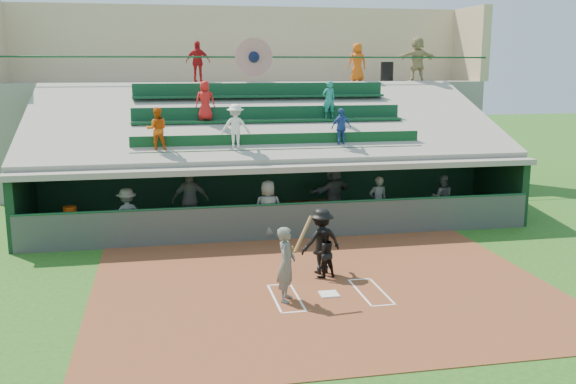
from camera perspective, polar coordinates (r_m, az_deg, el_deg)
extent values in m
plane|color=#215016|center=(15.24, 3.66, -9.16)|extent=(100.00, 100.00, 0.00)
cube|color=brown|center=(15.69, 3.19, -8.50)|extent=(11.00, 9.00, 0.02)
cube|color=white|center=(15.23, 3.66, -9.04)|extent=(0.43, 0.43, 0.03)
cube|color=silver|center=(15.07, 0.87, -9.29)|extent=(0.05, 1.80, 0.01)
cube|color=white|center=(15.43, 6.39, -8.85)|extent=(0.05, 1.80, 0.01)
cube|color=white|center=(14.97, -1.22, -9.43)|extent=(0.05, 1.80, 0.01)
cube|color=silver|center=(15.60, 8.34, -8.68)|extent=(0.05, 1.80, 0.01)
cube|color=white|center=(15.85, -0.80, -8.24)|extent=(0.60, 0.05, 0.01)
cube|color=white|center=(16.32, 6.36, -7.72)|extent=(0.60, 0.05, 0.01)
cube|color=white|center=(14.19, 0.53, -10.62)|extent=(0.60, 0.05, 0.01)
cube|color=silver|center=(14.72, 8.49, -9.93)|extent=(0.60, 0.05, 0.01)
cube|color=gray|center=(21.54, -0.92, -2.96)|extent=(16.00, 3.50, 0.04)
cube|color=gray|center=(27.71, -3.44, 5.01)|extent=(20.00, 3.00, 4.60)
cube|color=#444945|center=(19.74, -0.02, -2.69)|extent=(16.00, 0.06, 1.10)
cylinder|color=#154428|center=(19.61, -0.02, -1.08)|extent=(16.00, 0.08, 0.08)
cube|color=black|center=(22.99, -1.71, 0.71)|extent=(16.00, 0.25, 2.20)
cube|color=black|center=(21.41, -22.51, -0.95)|extent=(0.25, 3.50, 2.20)
cube|color=black|center=(24.02, 18.20, 0.60)|extent=(0.25, 3.50, 2.20)
cube|color=gray|center=(21.11, -0.94, 2.79)|extent=(16.40, 3.90, 0.18)
cube|color=gray|center=(24.68, -2.38, 1.55)|extent=(16.40, 3.50, 2.30)
cube|color=gray|center=(26.13, -2.96, 4.64)|extent=(16.40, 0.30, 4.60)
cube|color=gray|center=(22.77, -1.79, 6.58)|extent=(16.40, 6.51, 2.37)
cube|color=#0B321A|center=(20.51, -0.67, 3.81)|extent=(9.40, 0.42, 0.08)
cube|color=#0D391B|center=(20.67, -0.78, 4.60)|extent=(9.40, 0.06, 0.45)
cube|color=#0D3A1E|center=(22.29, -1.57, 6.35)|extent=(9.40, 0.42, 0.08)
cube|color=#0C3721|center=(22.46, -1.66, 7.05)|extent=(9.40, 0.06, 0.45)
cube|color=#0C351E|center=(24.11, -2.35, 8.50)|extent=(9.40, 0.42, 0.08)
cube|color=#0D3B21|center=(24.29, -2.43, 9.13)|extent=(9.40, 0.06, 0.45)
imported|color=#CF530C|center=(20.19, -11.57, 5.49)|extent=(0.66, 0.52, 1.34)
imported|color=white|center=(20.31, -4.68, 5.82)|extent=(0.98, 0.65, 1.41)
imported|color=#26489A|center=(20.99, 4.76, 5.75)|extent=(0.78, 0.47, 1.23)
imported|color=red|center=(22.08, -7.38, 8.06)|extent=(0.70, 0.49, 1.34)
imported|color=#1B7B75|center=(22.78, 3.65, 8.19)|extent=(0.52, 0.39, 1.31)
cylinder|color=#144123|center=(26.06, -3.07, 11.89)|extent=(20.00, 0.07, 0.07)
cylinder|color=#A71C17|center=(26.04, -3.06, 11.89)|extent=(1.50, 0.06, 1.50)
sphere|color=#0D1637|center=(26.01, -3.05, 11.89)|extent=(0.44, 0.44, 0.44)
cube|color=tan|center=(29.04, -3.94, 13.00)|extent=(20.00, 0.40, 3.20)
cube|color=tan|center=(30.55, 15.87, 12.52)|extent=(0.40, 3.00, 3.20)
imported|color=#545651|center=(14.58, -0.16, -6.42)|extent=(0.61, 0.73, 1.72)
cylinder|color=olive|center=(14.31, 1.33, -3.78)|extent=(0.56, 0.54, 0.75)
sphere|color=olive|center=(14.50, 0.35, -5.01)|extent=(0.10, 0.10, 0.10)
imported|color=black|center=(16.24, 3.19, -5.46)|extent=(0.70, 0.61, 1.24)
imported|color=black|center=(16.51, 2.97, -4.36)|extent=(1.23, 0.91, 1.70)
cube|color=brown|center=(22.60, -0.89, -1.62)|extent=(14.47, 5.71, 0.46)
cube|color=white|center=(20.68, -18.91, -3.19)|extent=(0.76, 0.58, 0.65)
cylinder|color=#D1470C|center=(20.55, -18.81, -1.77)|extent=(0.40, 0.40, 0.40)
imported|color=#5F625D|center=(20.04, -14.10, -1.95)|extent=(1.16, 0.85, 1.62)
imported|color=#5B5E59|center=(20.79, -8.67, -0.73)|extent=(1.18, 0.51, 1.99)
imported|color=#555853|center=(19.76, -1.77, -1.53)|extent=(0.93, 0.66, 1.80)
imported|color=#51534E|center=(22.05, 4.06, 0.03)|extent=(1.86, 1.44, 1.97)
imported|color=#535550|center=(21.35, 7.99, -0.83)|extent=(0.62, 0.41, 1.68)
imported|color=#5F625C|center=(22.73, 13.51, -0.45)|extent=(0.89, 0.79, 1.55)
cylinder|color=black|center=(28.52, 8.79, 10.54)|extent=(0.55, 0.55, 0.82)
imported|color=#B51419|center=(26.15, -8.00, 11.39)|extent=(1.01, 0.56, 1.62)
imported|color=#D9500C|center=(27.35, 6.17, 11.39)|extent=(0.78, 0.52, 1.59)
imported|color=tan|center=(28.10, 11.41, 11.51)|extent=(1.79, 0.77, 1.87)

